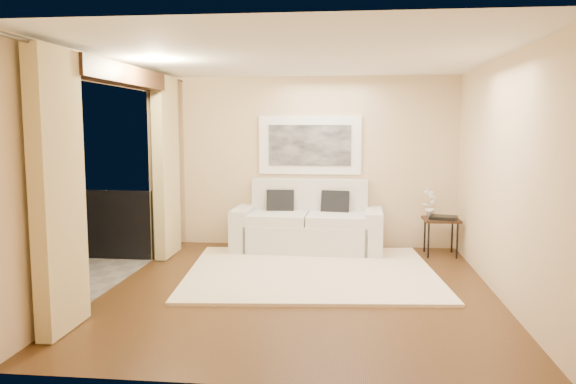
# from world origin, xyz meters

# --- Properties ---
(floor) EXTENTS (5.00, 5.00, 0.00)m
(floor) POSITION_xyz_m (0.00, 0.00, 0.00)
(floor) COLOR #4D3016
(floor) RESTS_ON ground
(room_shell) EXTENTS (5.00, 6.40, 5.00)m
(room_shell) POSITION_xyz_m (-2.13, 0.00, 2.52)
(room_shell) COLOR white
(room_shell) RESTS_ON ground
(balcony) EXTENTS (1.81, 2.60, 1.17)m
(balcony) POSITION_xyz_m (-3.31, 0.00, 0.18)
(balcony) COLOR #605B56
(balcony) RESTS_ON ground
(curtains) EXTENTS (0.16, 4.80, 2.64)m
(curtains) POSITION_xyz_m (-2.11, 0.00, 1.34)
(curtains) COLOR #D6C184
(curtains) RESTS_ON ground
(artwork) EXTENTS (1.62, 0.07, 0.92)m
(artwork) POSITION_xyz_m (-0.06, 2.46, 1.62)
(artwork) COLOR white
(artwork) RESTS_ON room_shell
(rug) EXTENTS (3.43, 3.06, 0.04)m
(rug) POSITION_xyz_m (0.08, 0.75, 0.02)
(rug) COLOR #FFEACD
(rug) RESTS_ON floor
(sofa) EXTENTS (2.28, 1.03, 1.09)m
(sofa) POSITION_xyz_m (-0.06, 2.10, 0.38)
(sofa) COLOR silver
(sofa) RESTS_ON floor
(side_table) EXTENTS (0.52, 0.52, 0.56)m
(side_table) POSITION_xyz_m (1.93, 2.00, 0.50)
(side_table) COLOR #321D10
(side_table) RESTS_ON floor
(tray) EXTENTS (0.45, 0.38, 0.05)m
(tray) POSITION_xyz_m (1.95, 1.92, 0.58)
(tray) COLOR black
(tray) RESTS_ON side_table
(orchid) EXTENTS (0.28, 0.28, 0.45)m
(orchid) POSITION_xyz_m (1.77, 2.10, 0.78)
(orchid) COLOR white
(orchid) RESTS_ON side_table
(bistro_table) EXTENTS (0.76, 0.76, 0.71)m
(bistro_table) POSITION_xyz_m (-3.39, -0.50, 0.63)
(bistro_table) COLOR #321D10
(bistro_table) RESTS_ON balcony
(balcony_chair_far) EXTENTS (0.41, 0.42, 0.94)m
(balcony_chair_far) POSITION_xyz_m (-3.23, 0.21, 0.54)
(balcony_chair_far) COLOR #321D10
(balcony_chair_far) RESTS_ON balcony
(balcony_chair_near) EXTENTS (0.54, 0.54, 1.03)m
(balcony_chair_near) POSITION_xyz_m (-2.86, -0.67, 0.60)
(balcony_chair_near) COLOR #321D10
(balcony_chair_near) RESTS_ON balcony
(candle) EXTENTS (0.06, 0.06, 0.07)m
(candle) POSITION_xyz_m (-3.36, -0.37, 0.75)
(candle) COLOR red
(candle) RESTS_ON bistro_table
(glass_a) EXTENTS (0.06, 0.06, 0.12)m
(glass_a) POSITION_xyz_m (-3.31, -0.58, 0.77)
(glass_a) COLOR white
(glass_a) RESTS_ON bistro_table
(glass_b) EXTENTS (0.06, 0.06, 0.12)m
(glass_b) POSITION_xyz_m (-3.26, -0.53, 0.77)
(glass_b) COLOR white
(glass_b) RESTS_ON bistro_table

